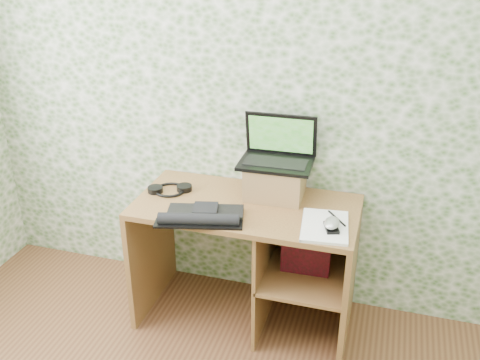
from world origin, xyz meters
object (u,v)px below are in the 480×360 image
(desk, at_px, (261,246))
(notepad, at_px, (325,226))
(riser, at_px, (275,181))
(laptop, at_px, (278,152))
(keyboard, at_px, (203,216))

(desk, xyz_separation_m, notepad, (0.36, -0.15, 0.28))
(riser, bearing_deg, notepad, -40.45)
(desk, bearing_deg, notepad, -23.03)
(riser, xyz_separation_m, laptop, (-0.00, 0.04, 0.15))
(keyboard, bearing_deg, notepad, -4.81)
(desk, height_order, laptop, laptop)
(laptop, xyz_separation_m, keyboard, (-0.29, -0.41, -0.23))
(laptop, xyz_separation_m, notepad, (0.32, -0.31, -0.24))
(laptop, bearing_deg, notepad, -46.04)
(laptop, height_order, notepad, laptop)
(desk, distance_m, notepad, 0.48)
(notepad, bearing_deg, desk, 150.55)
(notepad, bearing_deg, keyboard, -177.57)
(riser, bearing_deg, laptop, 90.00)
(keyboard, height_order, notepad, keyboard)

